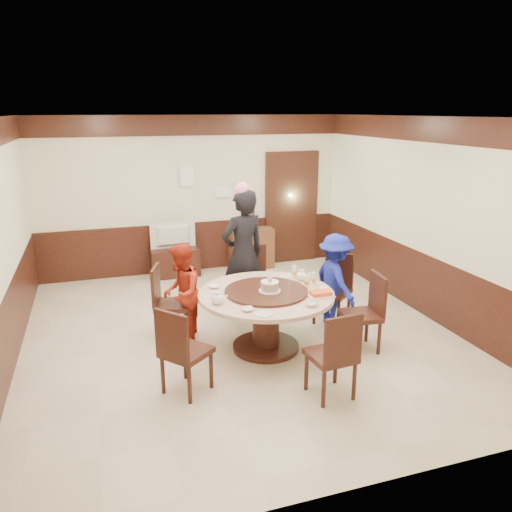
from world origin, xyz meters
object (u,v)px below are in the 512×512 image
object	(u,v)px
person_standing	(243,254)
tv_stand	(175,262)
thermos	(251,219)
person_red	(181,293)
banquet_table	(266,309)
shrimp_platter	(321,294)
television	(174,236)
birthday_cake	(270,286)
person_blue	(335,280)
side_cabinet	(251,248)

from	to	relation	value
person_standing	tv_stand	xyz separation A→B (m)	(-0.65, 2.15, -0.68)
thermos	person_red	bearing A→B (deg)	-123.31
banquet_table	person_standing	world-z (taller)	person_standing
shrimp_platter	tv_stand	bearing A→B (deg)	108.35
person_standing	tv_stand	distance (m)	2.34
television	birthday_cake	bearing A→B (deg)	98.20
person_blue	thermos	world-z (taller)	person_blue
person_standing	person_red	world-z (taller)	person_standing
person_blue	thermos	distance (m)	2.90
thermos	banquet_table	bearing A→B (deg)	-104.25
banquet_table	television	size ratio (longest dim) A/B	2.05
shrimp_platter	thermos	xyz separation A→B (m)	(0.26, 3.60, 0.16)
birthday_cake	shrimp_platter	bearing A→B (deg)	-26.85
person_blue	banquet_table	bearing A→B (deg)	104.99
birthday_cake	shrimp_platter	size ratio (longest dim) A/B	0.89
television	person_red	bearing A→B (deg)	80.16
person_blue	tv_stand	size ratio (longest dim) A/B	1.52
birthday_cake	television	xyz separation A→B (m)	(-0.64, 3.29, -0.11)
person_red	side_cabinet	world-z (taller)	person_red
birthday_cake	shrimp_platter	distance (m)	0.61
person_standing	side_cabinet	bearing A→B (deg)	-125.73
tv_stand	television	size ratio (longest dim) A/B	1.05
person_red	thermos	distance (m)	3.24
banquet_table	tv_stand	xyz separation A→B (m)	(-0.61, 3.24, -0.28)
television	banquet_table	bearing A→B (deg)	97.89
person_standing	birthday_cake	world-z (taller)	person_standing
tv_stand	thermos	bearing A→B (deg)	1.19
tv_stand	side_cabinet	world-z (taller)	side_cabinet
banquet_table	shrimp_platter	xyz separation A→B (m)	(0.57, -0.33, 0.24)
person_standing	shrimp_platter	world-z (taller)	person_standing
birthday_cake	shrimp_platter	world-z (taller)	birthday_cake
shrimp_platter	side_cabinet	bearing A→B (deg)	85.75
banquet_table	birthday_cake	distance (m)	0.32
thermos	birthday_cake	bearing A→B (deg)	-103.60
birthday_cake	thermos	distance (m)	3.42
person_standing	television	bearing A→B (deg)	-88.67
person_blue	television	bearing A→B (deg)	26.91
person_blue	side_cabinet	world-z (taller)	person_blue
banquet_table	thermos	size ratio (longest dim) A/B	4.36
person_red	banquet_table	bearing A→B (deg)	75.48
birthday_cake	person_blue	bearing A→B (deg)	22.44
shrimp_platter	television	distance (m)	3.76
person_standing	thermos	world-z (taller)	person_standing
banquet_table	side_cabinet	world-z (taller)	banquet_table
banquet_table	birthday_cake	bearing A→B (deg)	-60.80
person_standing	shrimp_platter	bearing A→B (deg)	95.33
television	side_cabinet	distance (m)	1.50
tv_stand	banquet_table	bearing A→B (deg)	-79.33
tv_stand	television	distance (m)	0.48
banquet_table	side_cabinet	distance (m)	3.38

